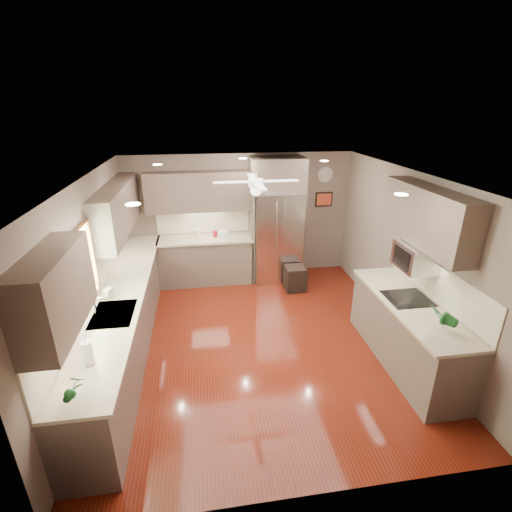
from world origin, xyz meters
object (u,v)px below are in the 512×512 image
object	(u,v)px
soap_bottle	(109,291)
canister_c	(198,233)
stool	(295,278)
paper_towel	(87,353)
microwave	(416,257)
potted_plant_left	(74,387)
potted_plant_right	(443,316)
bowl	(223,235)
refrigerator	(277,223)
canister_d	(215,234)

from	to	relation	value
soap_bottle	canister_c	bearing A→B (deg)	62.03
canister_c	stool	size ratio (longest dim) A/B	0.36
canister_c	paper_towel	xyz separation A→B (m)	(-1.11, -3.70, 0.05)
microwave	paper_towel	distance (m)	4.12
potted_plant_left	potted_plant_right	bearing A→B (deg)	8.16
soap_bottle	potted_plant_left	size ratio (longest dim) A/B	0.61
canister_c	potted_plant_right	distance (m)	4.59
soap_bottle	stool	size ratio (longest dim) A/B	0.41
bowl	microwave	world-z (taller)	microwave
potted_plant_right	paper_towel	distance (m)	3.87
potted_plant_left	microwave	xyz separation A→B (m)	(3.97, 1.44, 0.38)
potted_plant_left	stool	size ratio (longest dim) A/B	0.68
stool	paper_towel	world-z (taller)	paper_towel
canister_c	refrigerator	xyz separation A→B (m)	(1.56, -0.06, 0.16)
paper_towel	potted_plant_left	bearing A→B (deg)	-87.21
microwave	canister_c	bearing A→B (deg)	136.17
soap_bottle	potted_plant_right	bearing A→B (deg)	-19.33
canister_c	refrigerator	world-z (taller)	refrigerator
soap_bottle	potted_plant_left	world-z (taller)	potted_plant_left
refrigerator	paper_towel	bearing A→B (deg)	-126.25
canister_d	potted_plant_left	distance (m)	4.45
paper_towel	refrigerator	bearing A→B (deg)	53.75
potted_plant_right	bowl	xyz separation A→B (m)	(-2.27, 3.66, -0.15)
refrigerator	stool	bearing A→B (deg)	-66.77
soap_bottle	bowl	size ratio (longest dim) A/B	0.84
soap_bottle	potted_plant_right	size ratio (longest dim) A/B	0.55
soap_bottle	potted_plant_left	distance (m)	1.95
soap_bottle	canister_d	bearing A→B (deg)	55.93
refrigerator	microwave	size ratio (longest dim) A/B	4.45
canister_c	soap_bottle	distance (m)	2.57
potted_plant_right	stool	world-z (taller)	potted_plant_right
canister_d	microwave	bearing A→B (deg)	-47.35
potted_plant_right	paper_towel	xyz separation A→B (m)	(-3.87, -0.04, -0.03)
soap_bottle	microwave	bearing A→B (deg)	-6.94
canister_c	soap_bottle	size ratio (longest dim) A/B	0.87
potted_plant_left	soap_bottle	bearing A→B (deg)	93.56
potted_plant_left	microwave	world-z (taller)	microwave
potted_plant_left	potted_plant_right	size ratio (longest dim) A/B	0.90
potted_plant_right	refrigerator	world-z (taller)	refrigerator
microwave	stool	world-z (taller)	microwave
refrigerator	potted_plant_left	bearing A→B (deg)	-122.46
canister_c	canister_d	distance (m)	0.33
canister_c	microwave	distance (m)	4.02
soap_bottle	stool	world-z (taller)	soap_bottle
soap_bottle	paper_towel	bearing A→B (deg)	-86.16
potted_plant_left	potted_plant_right	world-z (taller)	potted_plant_right
canister_c	potted_plant_left	bearing A→B (deg)	-104.44
soap_bottle	paper_towel	distance (m)	1.43
canister_d	microwave	xyz separation A→B (m)	(2.55, -2.77, 0.48)
refrigerator	paper_towel	world-z (taller)	refrigerator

